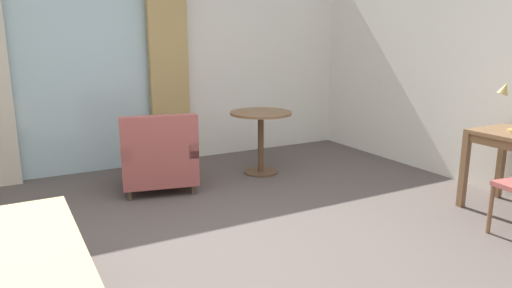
% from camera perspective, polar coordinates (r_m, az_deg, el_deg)
% --- Properties ---
extents(ground, '(6.96, 6.48, 0.10)m').
position_cam_1_polar(ground, '(3.48, -3.85, -15.13)').
color(ground, '#564C47').
extents(wall_back, '(6.56, 0.12, 2.62)m').
position_cam_1_polar(wall_back, '(5.92, -16.49, 9.80)').
color(wall_back, white).
rests_on(wall_back, ground).
extents(balcony_glass_door, '(1.56, 0.02, 2.30)m').
position_cam_1_polar(balcony_glass_door, '(5.77, -20.61, 7.87)').
color(balcony_glass_door, silver).
rests_on(balcony_glass_door, ground).
extents(curtain_panel_right, '(0.49, 0.10, 2.34)m').
position_cam_1_polar(curtain_panel_right, '(5.90, -10.74, 8.73)').
color(curtain_panel_right, tan).
rests_on(curtain_panel_right, ground).
extents(desk_lamp, '(0.28, 0.21, 0.46)m').
position_cam_1_polar(desk_lamp, '(4.71, 28.82, 4.70)').
color(desk_lamp, tan).
rests_on(desk_lamp, writing_desk).
extents(armchair_by_window, '(0.91, 0.94, 0.84)m').
position_cam_1_polar(armchair_by_window, '(5.01, -11.99, -1.80)').
color(armchair_by_window, '#9E4C47').
rests_on(armchair_by_window, ground).
extents(round_cafe_table, '(0.72, 0.72, 0.74)m').
position_cam_1_polar(round_cafe_table, '(5.42, 0.60, 2.04)').
color(round_cafe_table, brown).
rests_on(round_cafe_table, ground).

